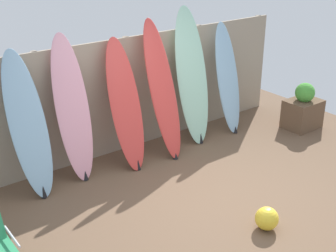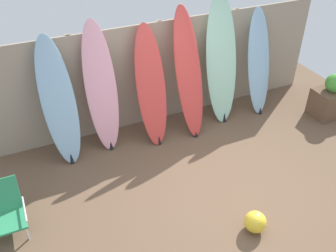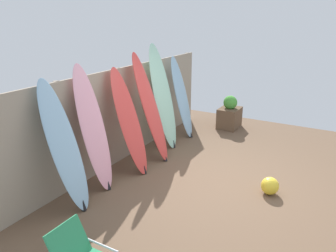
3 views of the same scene
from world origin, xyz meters
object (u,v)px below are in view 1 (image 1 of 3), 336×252
Objects in this scene: surfboard_seafoam_4 at (192,77)px; beach_ball at (267,219)px; surfboard_pink_1 at (73,110)px; planter_box at (303,110)px; surfboard_red_3 at (162,90)px; surfboard_red_2 at (126,106)px; surfboard_skyblue_0 at (28,126)px; surfboard_skyblue_5 at (228,79)px.

surfboard_seafoam_4 is 7.74× the size of beach_ball.
surfboard_pink_1 reaches higher than planter_box.
surfboard_red_3 is 2.53× the size of planter_box.
surfboard_pink_1 is at bearing 178.85° from surfboard_seafoam_4.
surfboard_red_3 reaches higher than surfboard_pink_1.
surfboard_pink_1 is 0.98× the size of surfboard_red_3.
surfboard_seafoam_4 is (2.10, -0.04, 0.08)m from surfboard_pink_1.
surfboard_seafoam_4 reaches higher than surfboard_red_2.
surfboard_red_3 is (2.08, -0.11, 0.09)m from surfboard_skyblue_0.
surfboard_seafoam_4 is at bearing 175.94° from surfboard_skyblue_5.
surfboard_red_3 is at bearing -177.36° from surfboard_skyblue_5.
surfboard_skyblue_5 is at bearing 55.88° from beach_ball.
surfboard_red_2 is at bearing -178.74° from surfboard_skyblue_5.
surfboard_skyblue_0 reaches higher than surfboard_red_2.
surfboard_pink_1 is at bearing 167.53° from planter_box.
surfboard_pink_1 reaches higher than surfboard_skyblue_0.
surfboard_red_3 is 2.57m from beach_ball.
planter_box is (2.55, -0.72, -0.70)m from surfboard_red_3.
surfboard_pink_1 is 7.20× the size of beach_ball.
surfboard_pink_1 is 2.85m from surfboard_skyblue_5.
surfboard_skyblue_5 is (1.43, 0.07, -0.11)m from surfboard_red_3.
surfboard_skyblue_0 is at bearing 169.85° from planter_box.
surfboard_red_3 reaches higher than planter_box.
surfboard_red_3 reaches higher than surfboard_skyblue_0.
surfboard_skyblue_0 is 2.08m from surfboard_red_3.
surfboard_skyblue_0 is 0.95× the size of surfboard_pink_1.
surfboard_red_3 is at bearing 164.32° from planter_box.
beach_ball is (-1.67, -2.47, -0.78)m from surfboard_skyblue_5.
surfboard_red_2 is 3.34m from planter_box.
surfboard_skyblue_5 is at bearing 145.05° from planter_box.
surfboard_skyblue_5 is at bearing -0.76° from surfboard_skyblue_0.
surfboard_seafoam_4 is (1.33, 0.10, 0.15)m from surfboard_red_2.
surfboard_skyblue_5 is at bearing -4.06° from surfboard_seafoam_4.
surfboard_red_3 reaches higher than beach_ball.
surfboard_seafoam_4 reaches higher than surfboard_red_3.
surfboard_red_3 is 0.69m from surfboard_seafoam_4.
surfboard_skyblue_0 reaches higher than beach_ball.
surfboard_red_3 is (1.42, -0.16, 0.03)m from surfboard_pink_1.
surfboard_skyblue_5 is 3.08m from beach_ball.
surfboard_seafoam_4 reaches higher than planter_box.
surfboard_red_2 is 1.01× the size of surfboard_skyblue_5.
beach_ball is (1.18, -2.56, -0.86)m from surfboard_pink_1.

